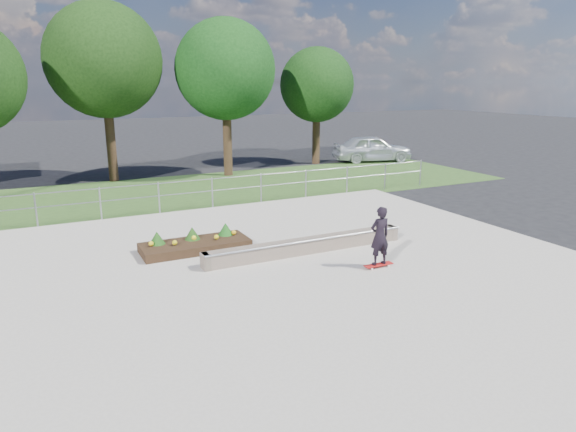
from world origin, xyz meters
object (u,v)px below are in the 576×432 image
object	(u,v)px
planter_bed	(195,243)
skateboarder	(380,236)
grind_ledge	(307,246)
parked_car	(372,148)

from	to	relation	value
planter_bed	skateboarder	size ratio (longest dim) A/B	1.88
grind_ledge	parked_car	world-z (taller)	parked_car
grind_ledge	skateboarder	xyz separation A→B (m)	(1.09, -1.85, 0.63)
grind_ledge	skateboarder	distance (m)	2.23
parked_car	grind_ledge	bearing A→B (deg)	154.27
planter_bed	skateboarder	xyz separation A→B (m)	(3.80, -3.49, 0.65)
grind_ledge	skateboarder	bearing A→B (deg)	-59.44
skateboarder	parked_car	world-z (taller)	skateboarder
grind_ledge	skateboarder	size ratio (longest dim) A/B	3.75
skateboarder	parked_car	distance (m)	18.66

